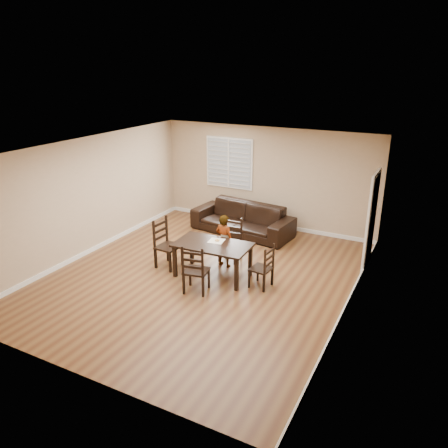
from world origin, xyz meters
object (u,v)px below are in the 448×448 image
Objects in this scene: chair_near at (232,240)px; child at (224,241)px; sofa at (242,219)px; donut at (217,240)px; chair_left at (164,244)px; chair_far at (194,273)px; dining_table at (213,248)px; chair_right at (266,269)px.

child reaches higher than chair_near.
donut is at bearing -70.56° from sofa.
child reaches higher than chair_left.
chair_far is at bearing -87.98° from donut.
donut is at bearing 83.66° from dining_table.
chair_left is 11.13× the size of donut.
chair_left is at bearing -44.15° from chair_far.
chair_left is 2.40m from chair_right.
chair_near is 0.97× the size of chair_far.
chair_near is 9.91× the size of donut.
sofa is at bearing -67.35° from child.
chair_near is 0.82× the size of child.
chair_far is 0.38× the size of sofa.
chair_near is 1.83m from chair_far.
child is at bearing -108.27° from chair_right.
child is (0.02, -0.43, 0.15)m from chair_near.
chair_right is 0.34× the size of sofa.
sofa is at bearing -92.08° from chair_far.
chair_far is (0.08, -1.83, 0.02)m from chair_near.
chair_far is 1.11× the size of chair_right.
chair_far is at bearing -118.31° from chair_left.
chair_left is 1.33m from child.
dining_table is 1.21m from chair_right.
chair_near is at bearing -98.84° from chair_far.
donut is (-0.04, 1.01, 0.30)m from chair_far.
chair_near reaches higher than dining_table.
sofa is (-0.51, 2.56, -0.25)m from dining_table.
chair_near is 1.56m from chair_right.
child is (1.19, 0.59, 0.10)m from chair_left.
chair_near is at bearing -44.47° from chair_left.
dining_table is 2.62m from sofa.
chair_left is at bearing 179.30° from dining_table.
chair_near is 1.56m from chair_left.
chair_right is at bearing -0.73° from dining_table.
chair_near reaches higher than sofa.
child reaches higher than chair_right.
chair_right is at bearing -7.34° from donut.
chair_far is at bearing -88.61° from dining_table.
child is 2.06m from sofa.
donut is at bearing -99.44° from chair_far.
chair_right is at bearing -154.35° from chair_far.
chair_near is 1.63m from sofa.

